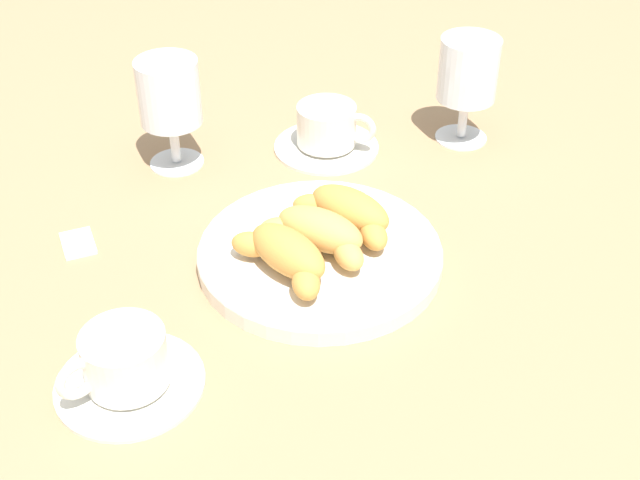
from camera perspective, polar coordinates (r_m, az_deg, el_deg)
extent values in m
plane|color=#997551|center=(0.92, 1.72, -1.52)|extent=(2.20, 2.20, 0.00)
cylinder|color=silver|center=(0.91, 0.00, -1.06)|extent=(0.26, 0.26, 0.02)
torus|color=silver|center=(0.91, 0.00, -0.61)|extent=(0.26, 0.26, 0.01)
ellipsoid|color=#CC893D|center=(0.92, 2.02, 2.11)|extent=(0.11, 0.09, 0.04)
ellipsoid|color=#CC893D|center=(0.94, -0.52, 2.31)|extent=(0.05, 0.05, 0.03)
ellipsoid|color=#CC893D|center=(0.90, 3.61, 0.32)|extent=(0.05, 0.03, 0.03)
ellipsoid|color=#D6994C|center=(0.89, 0.00, 0.72)|extent=(0.11, 0.10, 0.04)
ellipsoid|color=#D6994C|center=(0.90, -2.73, 0.73)|extent=(0.04, 0.05, 0.03)
ellipsoid|color=#D6994C|center=(0.87, 1.92, -1.02)|extent=(0.04, 0.03, 0.03)
ellipsoid|color=#CC893D|center=(0.86, -2.17, -0.78)|extent=(0.11, 0.08, 0.04)
ellipsoid|color=#CC893D|center=(0.89, -4.59, -0.29)|extent=(0.05, 0.05, 0.03)
ellipsoid|color=#CC893D|center=(0.83, -0.95, -2.91)|extent=(0.05, 0.04, 0.03)
cylinder|color=silver|center=(0.80, -12.64, -9.28)|extent=(0.14, 0.14, 0.01)
cylinder|color=silver|center=(0.78, -12.93, -7.72)|extent=(0.08, 0.08, 0.05)
cylinder|color=brown|center=(0.76, -13.16, -6.54)|extent=(0.07, 0.07, 0.01)
torus|color=silver|center=(0.76, -15.94, -8.97)|extent=(0.02, 0.04, 0.04)
cylinder|color=silver|center=(1.11, 0.43, 6.36)|extent=(0.14, 0.14, 0.01)
cylinder|color=silver|center=(1.10, 0.44, 7.73)|extent=(0.08, 0.08, 0.05)
cylinder|color=brown|center=(1.09, 0.44, 8.74)|extent=(0.07, 0.07, 0.01)
torus|color=silver|center=(1.08, 2.73, 7.49)|extent=(0.03, 0.04, 0.04)
cylinder|color=white|center=(1.15, 9.42, 6.86)|extent=(0.07, 0.07, 0.01)
cylinder|color=white|center=(1.14, 9.57, 8.17)|extent=(0.01, 0.01, 0.05)
cylinder|color=white|center=(1.11, 9.93, 11.23)|extent=(0.08, 0.08, 0.08)
cylinder|color=gold|center=(1.11, 9.89, 10.94)|extent=(0.07, 0.07, 0.06)
cylinder|color=white|center=(1.10, -9.58, 5.22)|extent=(0.07, 0.07, 0.01)
cylinder|color=white|center=(1.08, -9.73, 6.57)|extent=(0.01, 0.01, 0.05)
cylinder|color=white|center=(1.05, -10.11, 9.75)|extent=(0.08, 0.08, 0.08)
cylinder|color=#E0CC4C|center=(1.05, -10.10, 9.60)|extent=(0.07, 0.07, 0.07)
cube|color=white|center=(0.98, -15.94, -0.12)|extent=(0.05, 0.03, 0.01)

